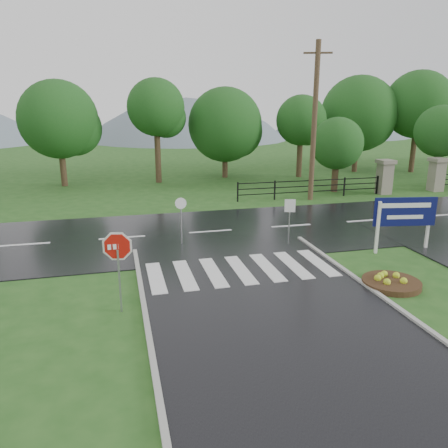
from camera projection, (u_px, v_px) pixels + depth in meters
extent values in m
plane|color=#25521B|center=(296.00, 343.00, 10.87)|extent=(120.00, 120.00, 0.00)
cube|color=black|center=(211.00, 232.00, 20.22)|extent=(90.00, 8.00, 0.04)
cube|color=silver|center=(156.00, 277.00, 14.83)|extent=(0.50, 2.80, 0.02)
cube|color=silver|center=(185.00, 275.00, 15.06)|extent=(0.50, 2.80, 0.02)
cube|color=silver|center=(213.00, 272.00, 15.30)|extent=(0.50, 2.80, 0.02)
cube|color=silver|center=(241.00, 270.00, 15.53)|extent=(0.50, 2.80, 0.02)
cube|color=silver|center=(267.00, 267.00, 15.76)|extent=(0.50, 2.80, 0.02)
cube|color=silver|center=(293.00, 265.00, 16.00)|extent=(0.50, 2.80, 0.02)
cube|color=silver|center=(318.00, 262.00, 16.23)|extent=(0.50, 2.80, 0.02)
cube|color=gray|center=(384.00, 179.00, 28.61)|extent=(0.80, 0.80, 2.00)
cube|color=#6B6659|center=(386.00, 162.00, 28.31)|extent=(1.00, 1.00, 0.24)
cube|color=gray|center=(436.00, 176.00, 29.54)|extent=(0.80, 0.80, 2.00)
cube|color=#6B6659|center=(439.00, 160.00, 29.24)|extent=(1.00, 1.00, 0.24)
cube|color=black|center=(310.00, 192.00, 27.54)|extent=(9.50, 0.05, 0.05)
cube|color=black|center=(310.00, 186.00, 27.44)|extent=(9.50, 0.05, 0.05)
cube|color=black|center=(311.00, 181.00, 27.35)|extent=(9.50, 0.05, 0.05)
cube|color=black|center=(238.00, 192.00, 26.37)|extent=(0.08, 0.08, 1.20)
cube|color=black|center=(377.00, 185.00, 28.60)|extent=(0.08, 0.08, 1.20)
cube|color=black|center=(442.00, 182.00, 29.77)|extent=(0.08, 0.08, 1.20)
sphere|color=slate|center=(189.00, 237.00, 78.12)|extent=(48.00, 48.00, 48.00)
sphere|color=slate|center=(333.00, 205.00, 83.53)|extent=(36.00, 36.00, 36.00)
cube|color=#939399|center=(120.00, 281.00, 12.28)|extent=(0.06, 0.06, 1.88)
cylinder|color=white|center=(117.00, 246.00, 12.01)|extent=(1.11, 0.24, 1.13)
cylinder|color=red|center=(117.00, 246.00, 12.00)|extent=(0.97, 0.22, 0.98)
cube|color=silver|center=(378.00, 228.00, 17.14)|extent=(0.12, 0.12, 2.11)
cube|color=silver|center=(428.00, 224.00, 17.69)|extent=(0.12, 0.12, 2.11)
cube|color=#0B0F4A|center=(405.00, 212.00, 17.26)|extent=(2.50, 0.51, 1.16)
cube|color=white|center=(406.00, 205.00, 17.16)|extent=(1.97, 0.36, 0.19)
cube|color=white|center=(405.00, 217.00, 17.28)|extent=(1.45, 0.27, 0.16)
cylinder|color=#332111|center=(391.00, 283.00, 14.27)|extent=(1.87, 1.87, 0.19)
cube|color=#939399|center=(289.00, 224.00, 18.15)|extent=(0.04, 0.04, 1.86)
cube|color=white|center=(290.00, 206.00, 17.92)|extent=(0.42, 0.17, 0.54)
cylinder|color=#939399|center=(181.00, 223.00, 18.19)|extent=(0.06, 0.06, 1.89)
cylinder|color=white|center=(181.00, 203.00, 17.95)|extent=(0.47, 0.04, 0.47)
cylinder|color=#473523|center=(314.00, 123.00, 25.89)|extent=(0.31, 0.31, 9.27)
cube|color=brown|center=(318.00, 53.00, 24.85)|extent=(1.60, 0.62, 0.10)
cylinder|color=#3D2B1C|center=(335.00, 172.00, 29.27)|extent=(0.44, 0.44, 2.69)
sphere|color=#154616|center=(337.00, 143.00, 28.77)|extent=(3.42, 3.42, 3.42)
cylinder|color=#3D2B1C|center=(437.00, 164.00, 31.05)|extent=(0.46, 0.46, 3.25)
sphere|color=#154616|center=(441.00, 131.00, 30.44)|extent=(3.59, 3.59, 3.59)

